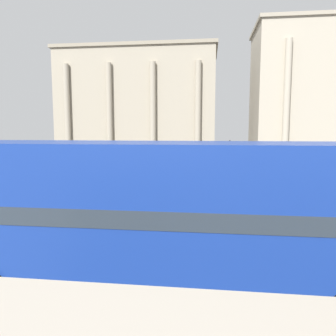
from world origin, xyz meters
TOP-DOWN VIEW (x-y plane):
  - double_decker_bus at (-1.72, 6.08)m, footprint 11.36×2.75m
  - plaza_building_left at (-12.17, 51.96)m, footprint 25.42×12.59m
  - traffic_light_near at (-4.21, 11.38)m, footprint 0.42×0.24m
  - traffic_light_mid at (1.41, 16.65)m, footprint 0.42×0.24m
  - traffic_light_far at (1.18, 24.60)m, footprint 0.42×0.24m
  - car_white at (-0.47, 27.54)m, footprint 4.20×1.93m
  - pedestrian_red at (9.89, 26.45)m, footprint 0.32×0.32m
  - pedestrian_blue at (2.18, 14.83)m, footprint 0.32×0.32m
  - pedestrian_black at (5.21, 22.01)m, footprint 0.32×0.32m

SIDE VIEW (x-z plane):
  - car_white at x=-0.47m, z-range 0.02..1.37m
  - pedestrian_blue at x=2.18m, z-range 0.11..1.71m
  - pedestrian_black at x=5.21m, z-range 0.12..1.74m
  - pedestrian_red at x=9.89m, z-range 0.14..1.94m
  - traffic_light_near at x=-4.21m, z-range 0.52..3.82m
  - traffic_light_mid at x=1.41m, z-range 0.53..3.85m
  - double_decker_bus at x=-1.72m, z-range 0.23..4.34m
  - traffic_light_far at x=1.18m, z-range 0.56..4.11m
  - plaza_building_left at x=-12.17m, z-range 0.00..17.19m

